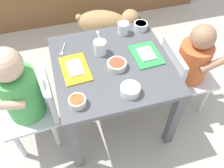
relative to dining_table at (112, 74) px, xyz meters
name	(u,v)px	position (x,y,z in m)	size (l,w,h in m)	color
ground_plane	(112,114)	(0.00, 0.00, -0.39)	(7.00, 7.00, 0.00)	#B2ADA3
dining_table	(112,74)	(0.00, 0.00, 0.00)	(0.60, 0.59, 0.47)	#515459
seated_child_left	(22,92)	(-0.46, -0.03, 0.03)	(0.30, 0.30, 0.69)	silver
seated_child_right	(191,61)	(0.46, -0.02, -0.01)	(0.28, 0.28, 0.62)	silver
dog	(107,22)	(0.15, 0.67, -0.16)	(0.48, 0.29, 0.34)	tan
food_tray_left	(75,69)	(-0.19, 0.01, 0.08)	(0.14, 0.21, 0.02)	gold
food_tray_right	(146,55)	(0.19, 0.01, 0.08)	(0.15, 0.19, 0.02)	green
water_cup_left	(123,29)	(0.13, 0.22, 0.11)	(0.07, 0.07, 0.07)	white
water_cup_right	(100,48)	(-0.04, 0.09, 0.11)	(0.07, 0.07, 0.07)	white
veggie_bowl_far	(141,26)	(0.24, 0.23, 0.10)	(0.08, 0.08, 0.04)	white
cereal_bowl_left_side	(77,102)	(-0.21, -0.21, 0.10)	(0.08, 0.08, 0.04)	silver
veggie_bowl_near	(130,90)	(0.03, -0.21, 0.10)	(0.09, 0.09, 0.04)	white
cereal_bowl_right_side	(117,65)	(0.02, -0.03, 0.10)	(0.10, 0.10, 0.03)	silver
spoon_by_left_tray	(63,50)	(-0.23, 0.16, 0.08)	(0.05, 0.10, 0.01)	silver
spoon_by_right_tray	(99,35)	(-0.01, 0.24, 0.08)	(0.02, 0.10, 0.01)	silver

